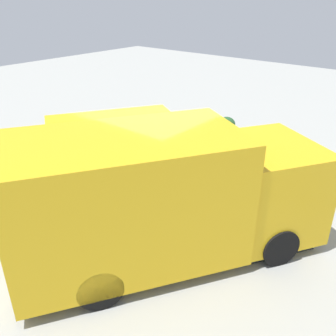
% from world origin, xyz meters
% --- Properties ---
extents(ground_plane, '(40.00, 40.00, 0.00)m').
position_xyz_m(ground_plane, '(0.00, 0.00, 0.00)').
color(ground_plane, '#A0A19B').
extents(food_truck, '(5.77, 4.74, 2.46)m').
position_xyz_m(food_truck, '(-0.96, -1.07, 1.18)').
color(food_truck, gold).
rests_on(food_truck, ground_plane).
extents(planter_flowering_far, '(0.56, 0.56, 0.83)m').
position_xyz_m(planter_flowering_far, '(4.77, 1.12, 0.44)').
color(planter_flowering_far, '#BC704C').
rests_on(planter_flowering_far, ground_plane).
extents(plaza_bench, '(1.61, 1.15, 0.47)m').
position_xyz_m(plaza_bench, '(0.88, 3.55, 0.35)').
color(plaza_bench, brown).
rests_on(plaza_bench, ground_plane).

